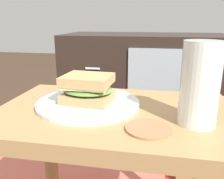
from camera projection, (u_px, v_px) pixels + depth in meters
name	position (u px, v px, depth m)	size (l,w,h in m)	color
side_table	(114.00, 144.00, 0.59)	(0.56, 0.36, 0.46)	#A37A4C
tv_cabinet	(143.00, 81.00, 1.50)	(0.96, 0.46, 0.58)	black
area_rug	(58.00, 173.00, 1.06)	(1.15, 0.71, 0.01)	maroon
plate	(88.00, 103.00, 0.59)	(0.26, 0.26, 0.01)	silver
sandwich_front	(88.00, 89.00, 0.58)	(0.14, 0.12, 0.07)	tan
beer_glass	(200.00, 85.00, 0.47)	(0.08, 0.08, 0.17)	silver
coaster	(148.00, 129.00, 0.46)	(0.09, 0.09, 0.01)	#996B47
paper_bag	(208.00, 142.00, 0.99)	(0.25, 0.21, 0.36)	tan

